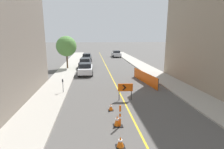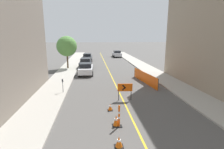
{
  "view_description": "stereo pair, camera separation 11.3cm",
  "coord_description": "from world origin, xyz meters",
  "px_view_note": "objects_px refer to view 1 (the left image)",
  "views": [
    {
      "loc": [
        -2.51,
        2.28,
        5.14
      ],
      "look_at": [
        -0.31,
        20.85,
        1.0
      ],
      "focal_mm": 28.0,
      "sensor_mm": 36.0,
      "label": 1
    },
    {
      "loc": [
        -2.4,
        2.27,
        5.14
      ],
      "look_at": [
        -0.31,
        20.85,
        1.0
      ],
      "focal_mm": 28.0,
      "sensor_mm": 36.0,
      "label": 2
    }
  ],
  "objects_px": {
    "parked_car_curb_mid": "(85,63)",
    "parking_meter_near_curb": "(63,83)",
    "traffic_cone_fourth": "(120,142)",
    "parked_car_opposite_side": "(116,54)",
    "delineator_post_rear": "(120,117)",
    "traffic_cone_farthest": "(111,107)",
    "arrow_barricade_primary": "(125,88)",
    "parked_car_curb_far": "(87,57)",
    "parked_car_curb_near": "(86,69)",
    "street_tree_left_near": "(66,46)",
    "traffic_cone_fifth": "(117,121)"
  },
  "relations": [
    {
      "from": "parked_car_curb_mid",
      "to": "parking_meter_near_curb",
      "type": "distance_m",
      "value": 13.27
    },
    {
      "from": "traffic_cone_fourth",
      "to": "parked_car_curb_mid",
      "type": "distance_m",
      "value": 21.69
    },
    {
      "from": "traffic_cone_fourth",
      "to": "parked_car_opposite_side",
      "type": "xyz_separation_m",
      "value": [
        4.92,
        35.87,
        0.53
      ]
    },
    {
      "from": "traffic_cone_fourth",
      "to": "delineator_post_rear",
      "type": "xyz_separation_m",
      "value": [
        0.29,
        1.89,
        0.31
      ]
    },
    {
      "from": "parked_car_curb_mid",
      "to": "parking_meter_near_curb",
      "type": "bearing_deg",
      "value": -94.37
    },
    {
      "from": "traffic_cone_farthest",
      "to": "parked_car_opposite_side",
      "type": "distance_m",
      "value": 32.07
    },
    {
      "from": "parked_car_opposite_side",
      "to": "traffic_cone_fourth",
      "type": "bearing_deg",
      "value": -99.6
    },
    {
      "from": "traffic_cone_farthest",
      "to": "arrow_barricade_primary",
      "type": "relative_size",
      "value": 0.36
    },
    {
      "from": "traffic_cone_farthest",
      "to": "parked_car_curb_far",
      "type": "xyz_separation_m",
      "value": [
        -2.2,
        25.21,
        0.55
      ]
    },
    {
      "from": "traffic_cone_farthest",
      "to": "parked_car_opposite_side",
      "type": "relative_size",
      "value": 0.11
    },
    {
      "from": "parking_meter_near_curb",
      "to": "parked_car_curb_far",
      "type": "bearing_deg",
      "value": 85.38
    },
    {
      "from": "parked_car_curb_near",
      "to": "street_tree_left_near",
      "type": "height_order",
      "value": "street_tree_left_near"
    },
    {
      "from": "traffic_cone_fifth",
      "to": "traffic_cone_farthest",
      "type": "height_order",
      "value": "traffic_cone_fifth"
    },
    {
      "from": "arrow_barricade_primary",
      "to": "parked_car_curb_mid",
      "type": "height_order",
      "value": "parked_car_curb_mid"
    },
    {
      "from": "traffic_cone_fifth",
      "to": "parked_car_curb_near",
      "type": "xyz_separation_m",
      "value": [
        -2.22,
        14.29,
        0.48
      ]
    },
    {
      "from": "traffic_cone_farthest",
      "to": "parked_car_opposite_side",
      "type": "bearing_deg",
      "value": 81.2
    },
    {
      "from": "traffic_cone_farthest",
      "to": "arrow_barricade_primary",
      "type": "height_order",
      "value": "arrow_barricade_primary"
    },
    {
      "from": "traffic_cone_farthest",
      "to": "parked_car_curb_mid",
      "type": "distance_m",
      "value": 17.54
    },
    {
      "from": "parked_car_curb_near",
      "to": "traffic_cone_fourth",
      "type": "bearing_deg",
      "value": -81.83
    },
    {
      "from": "traffic_cone_fourth",
      "to": "street_tree_left_near",
      "type": "bearing_deg",
      "value": 103.71
    },
    {
      "from": "parked_car_curb_near",
      "to": "parked_car_opposite_side",
      "type": "bearing_deg",
      "value": 71.21
    },
    {
      "from": "parked_car_curb_far",
      "to": "parked_car_opposite_side",
      "type": "bearing_deg",
      "value": 45.31
    },
    {
      "from": "traffic_cone_fourth",
      "to": "traffic_cone_farthest",
      "type": "bearing_deg",
      "value": 89.78
    },
    {
      "from": "parking_meter_near_curb",
      "to": "street_tree_left_near",
      "type": "xyz_separation_m",
      "value": [
        -1.2,
        12.44,
        2.56
      ]
    },
    {
      "from": "traffic_cone_farthest",
      "to": "street_tree_left_near",
      "type": "xyz_separation_m",
      "value": [
        -5.1,
        16.64,
        3.32
      ]
    },
    {
      "from": "traffic_cone_fifth",
      "to": "street_tree_left_near",
      "type": "height_order",
      "value": "street_tree_left_near"
    },
    {
      "from": "street_tree_left_near",
      "to": "parked_car_curb_far",
      "type": "bearing_deg",
      "value": 71.34
    },
    {
      "from": "traffic_cone_fourth",
      "to": "parked_car_curb_mid",
      "type": "xyz_separation_m",
      "value": [
        -2.29,
        21.56,
        0.53
      ]
    },
    {
      "from": "traffic_cone_farthest",
      "to": "street_tree_left_near",
      "type": "bearing_deg",
      "value": 107.03
    },
    {
      "from": "arrow_barricade_primary",
      "to": "traffic_cone_fifth",
      "type": "bearing_deg",
      "value": -102.65
    },
    {
      "from": "traffic_cone_fifth",
      "to": "arrow_barricade_primary",
      "type": "bearing_deg",
      "value": 72.64
    },
    {
      "from": "traffic_cone_fifth",
      "to": "parked_car_curb_near",
      "type": "height_order",
      "value": "parked_car_curb_near"
    },
    {
      "from": "traffic_cone_fifth",
      "to": "parked_car_curb_far",
      "type": "relative_size",
      "value": 0.15
    },
    {
      "from": "parked_car_curb_far",
      "to": "traffic_cone_fifth",
      "type": "bearing_deg",
      "value": -82.16
    },
    {
      "from": "delineator_post_rear",
      "to": "parking_meter_near_curb",
      "type": "distance_m",
      "value": 7.74
    },
    {
      "from": "traffic_cone_farthest",
      "to": "delineator_post_rear",
      "type": "relative_size",
      "value": 0.38
    },
    {
      "from": "traffic_cone_fifth",
      "to": "street_tree_left_near",
      "type": "xyz_separation_m",
      "value": [
        -5.22,
        18.82,
        3.24
      ]
    },
    {
      "from": "arrow_barricade_primary",
      "to": "parked_car_curb_far",
      "type": "bearing_deg",
      "value": 103.47
    },
    {
      "from": "traffic_cone_farthest",
      "to": "street_tree_left_near",
      "type": "height_order",
      "value": "street_tree_left_near"
    },
    {
      "from": "traffic_cone_fourth",
      "to": "delineator_post_rear",
      "type": "height_order",
      "value": "delineator_post_rear"
    },
    {
      "from": "parked_car_opposite_side",
      "to": "parking_meter_near_curb",
      "type": "relative_size",
      "value": 3.52
    },
    {
      "from": "traffic_cone_farthest",
      "to": "arrow_barricade_primary",
      "type": "bearing_deg",
      "value": 53.51
    },
    {
      "from": "traffic_cone_fourth",
      "to": "delineator_post_rear",
      "type": "distance_m",
      "value": 1.93
    },
    {
      "from": "parking_meter_near_curb",
      "to": "street_tree_left_near",
      "type": "relative_size",
      "value": 0.25
    },
    {
      "from": "delineator_post_rear",
      "to": "parking_meter_near_curb",
      "type": "height_order",
      "value": "parking_meter_near_curb"
    },
    {
      "from": "parked_car_curb_near",
      "to": "parking_meter_near_curb",
      "type": "xyz_separation_m",
      "value": [
        -1.81,
        -7.91,
        0.21
      ]
    },
    {
      "from": "parking_meter_near_curb",
      "to": "parked_car_opposite_side",
      "type": "bearing_deg",
      "value": 72.23
    },
    {
      "from": "traffic_cone_farthest",
      "to": "parked_car_curb_mid",
      "type": "bearing_deg",
      "value": 97.55
    },
    {
      "from": "parked_car_curb_mid",
      "to": "parked_car_curb_far",
      "type": "relative_size",
      "value": 1.0
    },
    {
      "from": "traffic_cone_fourth",
      "to": "traffic_cone_farthest",
      "type": "distance_m",
      "value": 4.18
    }
  ]
}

